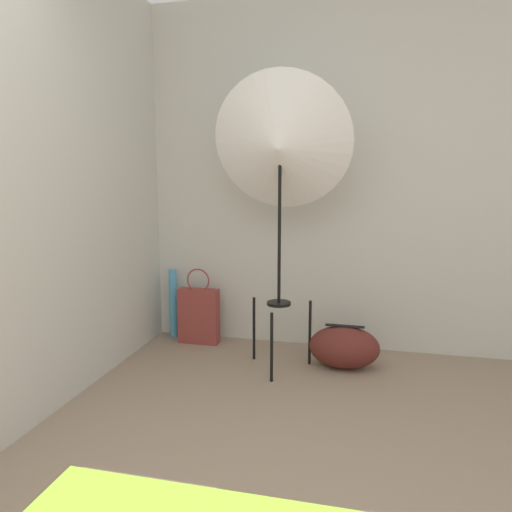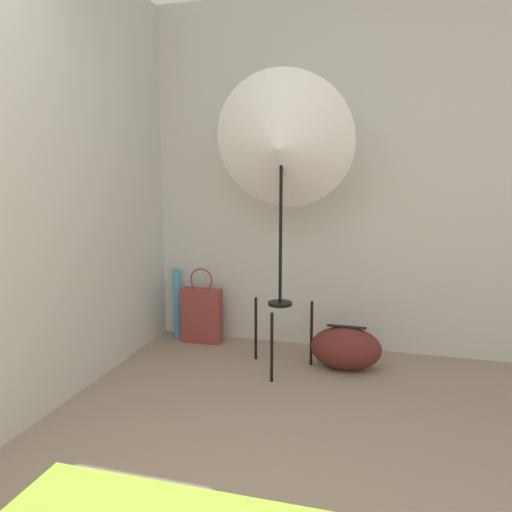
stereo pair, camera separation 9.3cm
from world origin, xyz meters
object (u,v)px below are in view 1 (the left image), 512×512
paper_roll (173,303)px  photo_umbrella (280,147)px  duffel_bag (344,347)px  tote_bag (199,315)px

paper_roll → photo_umbrella: bearing=-25.2°
duffel_bag → paper_roll: 1.45m
photo_umbrella → paper_roll: (-0.96, 0.45, -1.22)m
photo_umbrella → tote_bag: bearing=153.3°
paper_roll → duffel_bag: bearing=-13.8°
tote_bag → duffel_bag: bearing=-12.3°
duffel_bag → photo_umbrella: bearing=-166.3°
tote_bag → duffel_bag: (1.15, -0.25, -0.08)m
tote_bag → duffel_bag: tote_bag is taller
tote_bag → paper_roll: bearing=159.4°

